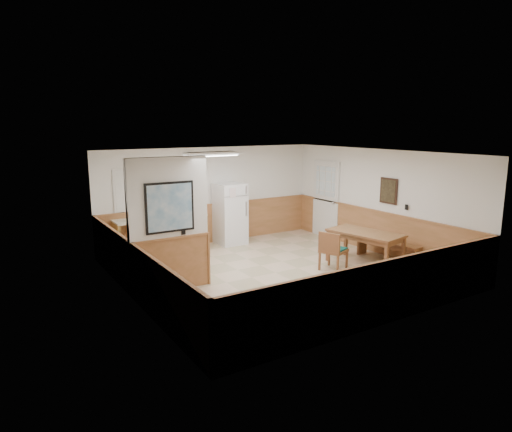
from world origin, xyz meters
TOP-DOWN VIEW (x-y plane):
  - ground at (0.00, 0.00)m, footprint 6.00×6.00m
  - ceiling at (0.00, 0.00)m, footprint 6.00×6.00m
  - back_wall at (0.00, 3.00)m, footprint 6.00×0.02m
  - right_wall at (3.00, 0.00)m, footprint 0.02×6.00m
  - left_wall at (-3.00, 0.00)m, footprint 0.02×6.00m
  - wainscot_back at (0.00, 2.98)m, footprint 6.00×0.04m
  - wainscot_right at (2.98, 0.00)m, footprint 0.04×6.00m
  - wainscot_left at (-2.98, 0.00)m, footprint 0.04×6.00m
  - partition_wall at (-2.25, 0.19)m, footprint 1.50×0.20m
  - kitchen_counter at (-1.21, 2.68)m, footprint 2.20×0.61m
  - exterior_door at (2.96, 1.90)m, footprint 0.07×1.02m
  - kitchen_window at (-2.10, 2.98)m, footprint 0.80×0.04m
  - wall_painting at (2.97, -0.30)m, footprint 0.04×0.50m
  - fluorescent_fixture at (-0.80, 1.30)m, footprint 1.20×0.30m
  - refrigerator at (0.36, 2.63)m, footprint 0.71×0.73m
  - dining_table at (1.99, -0.58)m, footprint 1.11×1.73m
  - dining_bench at (2.71, -0.62)m, footprint 0.59×1.57m
  - dining_chair at (1.08, -0.52)m, footprint 0.80×0.67m
  - fire_extinguisher at (-0.52, 2.72)m, footprint 0.14×0.14m
  - soap_bottle at (-2.20, 2.65)m, footprint 0.08×0.08m

SIDE VIEW (x-z plane):
  - ground at x=0.00m, z-range 0.00..0.00m
  - dining_bench at x=2.71m, z-range 0.12..0.57m
  - kitchen_counter at x=-1.21m, z-range -0.04..0.96m
  - dining_chair at x=1.08m, z-range 0.07..0.92m
  - wainscot_back at x=0.00m, z-range 0.00..1.00m
  - wainscot_right at x=2.98m, z-range 0.00..1.00m
  - wainscot_left at x=-2.98m, z-range 0.00..1.00m
  - dining_table at x=1.99m, z-range 0.28..1.03m
  - refrigerator at x=0.36m, z-range 0.00..1.59m
  - soap_bottle at x=-2.20m, z-range 0.90..1.09m
  - exterior_door at x=2.96m, z-range -0.02..2.13m
  - fire_extinguisher at x=-0.52m, z-range 0.87..1.35m
  - partition_wall at x=-2.25m, z-range -0.02..2.48m
  - back_wall at x=0.00m, z-range 0.00..2.50m
  - right_wall at x=3.00m, z-range 0.00..2.50m
  - left_wall at x=-3.00m, z-range 0.00..2.50m
  - kitchen_window at x=-2.10m, z-range 1.05..2.05m
  - wall_painting at x=2.97m, z-range 1.25..1.85m
  - fluorescent_fixture at x=-0.80m, z-range 2.40..2.49m
  - ceiling at x=0.00m, z-range 2.49..2.51m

